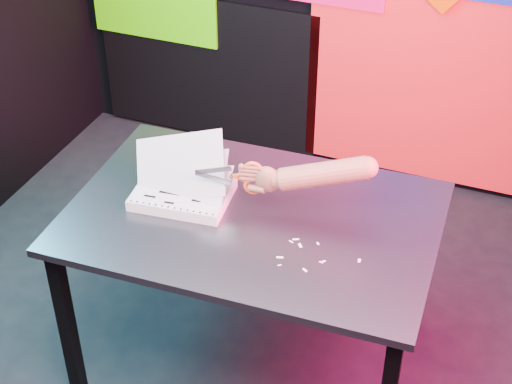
% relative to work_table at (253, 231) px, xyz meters
% --- Properties ---
extents(room, '(3.01, 3.01, 2.71)m').
position_rel_work_table_xyz_m(room, '(-0.12, 0.04, 0.68)').
color(room, black).
rests_on(room, ground).
extents(backdrop, '(2.88, 0.05, 2.08)m').
position_rel_work_table_xyz_m(backdrop, '(-0.06, 1.50, 0.28)').
color(backdrop, red).
rests_on(backdrop, ground).
extents(work_table, '(1.36, 0.94, 0.75)m').
position_rel_work_table_xyz_m(work_table, '(0.00, 0.00, 0.00)').
color(work_table, black).
rests_on(work_table, ground).
extents(printout_stack, '(0.41, 0.29, 0.27)m').
position_rel_work_table_xyz_m(printout_stack, '(-0.28, -0.00, 0.11)').
color(printout_stack, white).
rests_on(printout_stack, work_table).
extents(scissors, '(0.24, 0.06, 0.14)m').
position_rel_work_table_xyz_m(scissors, '(-0.02, 0.02, 0.22)').
color(scissors, '#B0B0B0').
rests_on(scissors, printout_stack).
extents(hand_forearm, '(0.47, 0.15, 0.18)m').
position_rel_work_table_xyz_m(hand_forearm, '(0.20, 0.07, 0.26)').
color(hand_forearm, brown).
rests_on(hand_forearm, work_table).
extents(paper_clippings, '(0.27, 0.17, 0.00)m').
position_rel_work_table_xyz_m(paper_clippings, '(0.25, -0.14, 0.08)').
color(paper_clippings, silver).
rests_on(paper_clippings, work_table).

